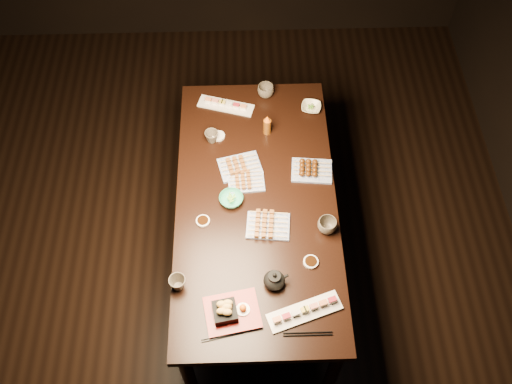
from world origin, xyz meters
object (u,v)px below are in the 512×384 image
yakitori_plate_center (246,180)px  teacup_far_left (212,137)px  yakitori_plate_left (240,164)px  condiment_bottle (267,125)px  teapot (274,279)px  teacup_near_left (178,283)px  teacup_far_right (266,91)px  edamame_bowl_green (231,199)px  dining_table (256,234)px  teacup_mid_right (327,226)px  tempura_tray (232,310)px  yakitori_plate_right (268,224)px  edamame_bowl_cream (311,107)px  sushi_platter_near (305,310)px  sushi_platter_far (226,104)px

yakitori_plate_center → teacup_far_left: (-0.20, 0.31, 0.01)m
yakitori_plate_left → condiment_bottle: (0.17, 0.26, 0.04)m
teapot → teacup_near_left: bearing=165.8°
teacup_far_left → teacup_far_right: size_ratio=0.79×
teacup_far_right → teapot: size_ratio=0.79×
edamame_bowl_green → teacup_far_left: (-0.11, 0.44, 0.02)m
dining_table → yakitori_plate_center: (-0.05, 0.13, 0.40)m
teacup_mid_right → teacup_far_left: (-0.63, 0.63, -0.00)m
yakitori_plate_left → tempura_tray: tempura_tray is taller
teacup_far_left → condiment_bottle: bearing=9.4°
yakitori_plate_center → teacup_near_left: (-0.36, -0.64, 0.01)m
teacup_near_left → dining_table: bearing=50.8°
teacup_far_right → teapot: bearing=-90.4°
teapot → yakitori_plate_right: bearing=78.6°
teacup_far_right → tempura_tray: bearing=-98.6°
teapot → yakitori_plate_left: bearing=88.2°
edamame_bowl_cream → condiment_bottle: bearing=-147.4°
teacup_far_right → sushi_platter_near: bearing=-84.7°
yakitori_plate_right → yakitori_plate_left: 0.43m
edamame_bowl_cream → teacup_mid_right: teacup_mid_right is taller
edamame_bowl_cream → teacup_far_right: size_ratio=1.17×
yakitori_plate_center → tempura_tray: bearing=-99.9°
sushi_platter_far → edamame_bowl_green: (0.03, -0.71, -0.00)m
teapot → condiment_bottle: size_ratio=0.90×
teapot → condiment_bottle: condiment_bottle is taller
sushi_platter_far → tempura_tray: tempura_tray is taller
edamame_bowl_green → tempura_tray: tempura_tray is taller
edamame_bowl_cream → tempura_tray: size_ratio=0.45×
yakitori_plate_left → teacup_far_right: 0.59m
edamame_bowl_green → teacup_far_right: (0.22, 0.80, 0.02)m
edamame_bowl_cream → teacup_far_right: (-0.28, 0.12, 0.03)m
yakitori_plate_left → edamame_bowl_cream: (0.45, 0.44, -0.02)m
edamame_bowl_cream → teapot: 1.22m
edamame_bowl_cream → teapot: (-0.29, -1.18, 0.04)m
sushi_platter_far → sushi_platter_near: bearing=122.3°
teacup_far_left → teapot: (0.33, -0.95, 0.02)m
dining_table → edamame_bowl_cream: edamame_bowl_cream is taller
yakitori_plate_right → edamame_bowl_green: size_ratio=1.72×
edamame_bowl_green → teacup_far_right: 0.83m
teacup_near_left → teapot: (0.49, 0.00, 0.01)m
sushi_platter_far → teacup_far_right: bearing=-144.3°
condiment_bottle → teacup_mid_right: bearing=-66.9°
dining_table → edamame_bowl_cream: (0.36, 0.68, 0.39)m
dining_table → teacup_far_right: bearing=86.4°
yakitori_plate_center → edamame_bowl_cream: bearing=48.8°
dining_table → teacup_near_left: teacup_near_left is taller
sushi_platter_near → edamame_bowl_cream: 1.35m
teacup_far_left → sushi_platter_far: bearing=73.0°
sushi_platter_far → tempura_tray: (0.03, -1.38, 0.03)m
condiment_bottle → dining_table: bearing=-99.2°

